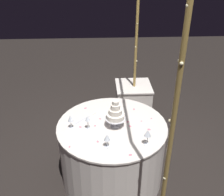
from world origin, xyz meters
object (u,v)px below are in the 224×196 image
object	(u,v)px
cake_knife	(87,118)
wine_glass_1	(107,138)
decorative_arch	(150,58)
wine_glass_0	(71,119)
tiered_cake	(115,114)
wine_glass_3	(148,134)
wine_glass_2	(88,119)
main_table	(112,152)
side_table	(133,108)

from	to	relation	value
cake_knife	wine_glass_1	bearing A→B (deg)	23.29
decorative_arch	wine_glass_0	xyz separation A→B (m)	(0.04, -0.81, -0.65)
tiered_cake	wine_glass_3	bearing A→B (deg)	42.22
wine_glass_0	cake_knife	world-z (taller)	wine_glass_0
decorative_arch	wine_glass_2	world-z (taller)	decorative_arch
tiered_cake	main_table	bearing A→B (deg)	-125.86
wine_glass_2	wine_glass_0	bearing A→B (deg)	-96.78
wine_glass_1	wine_glass_3	xyz separation A→B (m)	(-0.01, 0.39, 0.03)
wine_glass_1	main_table	bearing A→B (deg)	169.80
decorative_arch	side_table	world-z (taller)	decorative_arch
decorative_arch	wine_glass_2	bearing A→B (deg)	-84.58
wine_glass_0	wine_glass_2	xyz separation A→B (m)	(0.02, 0.18, 0.00)
side_table	wine_glass_1	size ratio (longest dim) A/B	5.19
main_table	side_table	distance (m)	1.03
side_table	wine_glass_2	world-z (taller)	wine_glass_2
wine_glass_1	wine_glass_2	size ratio (longest dim) A/B	0.91
wine_glass_1	cake_knife	xyz separation A→B (m)	(-0.51, -0.22, -0.11)
decorative_arch	side_table	distance (m)	1.51
decorative_arch	tiered_cake	bearing A→B (deg)	-85.40
wine_glass_2	cake_knife	size ratio (longest dim) A/B	0.71
wine_glass_1	wine_glass_3	distance (m)	0.40
main_table	wine_glass_1	size ratio (longest dim) A/B	8.11
wine_glass_2	wine_glass_3	world-z (taller)	wine_glass_3
wine_glass_2	wine_glass_3	bearing A→B (deg)	63.69
main_table	cake_knife	size ratio (longest dim) A/B	5.27
wine_glass_0	wine_glass_1	bearing A→B (deg)	49.17
side_table	wine_glass_0	xyz separation A→B (m)	(1.00, -0.80, 0.51)
wine_glass_1	cake_knife	bearing A→B (deg)	-156.71
tiered_cake	wine_glass_1	bearing A→B (deg)	-16.59
wine_glass_0	wine_glass_1	world-z (taller)	wine_glass_0
wine_glass_2	wine_glass_3	size ratio (longest dim) A/B	0.92
side_table	tiered_cake	xyz separation A→B (m)	(0.99, -0.32, 0.55)
decorative_arch	wine_glass_3	xyz separation A→B (m)	(0.35, -0.03, -0.64)
wine_glass_1	wine_glass_3	size ratio (longest dim) A/B	0.84
wine_glass_1	cake_knife	distance (m)	0.57
decorative_arch	wine_glass_0	distance (m)	1.04
decorative_arch	wine_glass_3	bearing A→B (deg)	-5.45
tiered_cake	wine_glass_1	distance (m)	0.36
tiered_cake	wine_glass_0	xyz separation A→B (m)	(0.01, -0.48, -0.04)
main_table	wine_glass_1	distance (m)	0.62
wine_glass_3	wine_glass_0	bearing A→B (deg)	-112.07
tiered_cake	wine_glass_2	world-z (taller)	tiered_cake
decorative_arch	side_table	size ratio (longest dim) A/B	3.13
side_table	wine_glass_3	world-z (taller)	wine_glass_3
decorative_arch	cake_knife	world-z (taller)	decorative_arch
wine_glass_1	decorative_arch	bearing A→B (deg)	130.36
decorative_arch	wine_glass_3	world-z (taller)	decorative_arch
main_table	tiered_cake	size ratio (longest dim) A/B	3.80
decorative_arch	cake_knife	bearing A→B (deg)	-102.89
wine_glass_0	wine_glass_1	size ratio (longest dim) A/B	1.09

